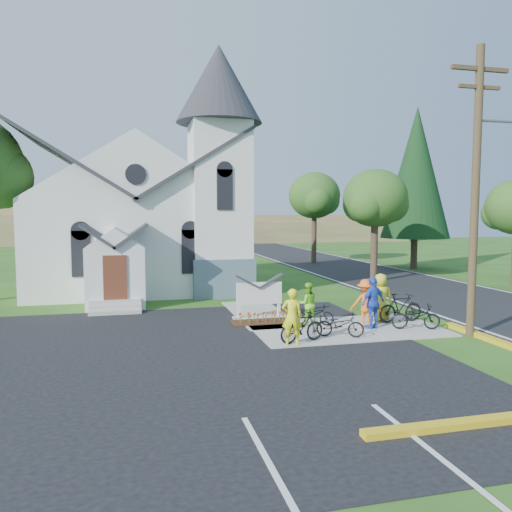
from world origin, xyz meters
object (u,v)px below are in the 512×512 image
object	(u,v)px
cyclist_2	(373,302)
cyclist_3	(366,303)
utility_pole	(477,182)
bike_2	(340,325)
bike_0	(313,314)
bike_4	(416,317)
cyclist_0	(292,317)
church_sign	(259,294)
cyclist_1	(308,304)
cyclist_4	(380,297)
bike_1	(302,327)
bike_3	(400,308)

from	to	relation	value
cyclist_2	cyclist_3	size ratio (longest dim) A/B	1.07
utility_pole	bike_2	distance (m)	6.82
bike_0	cyclist_2	xyz separation A→B (m)	(2.00, -1.01, 0.55)
bike_0	bike_4	xyz separation A→B (m)	(3.48, -1.53, 0.05)
bike_2	utility_pole	bearing A→B (deg)	-77.27
utility_pole	cyclist_0	world-z (taller)	utility_pole
church_sign	cyclist_1	world-z (taller)	church_sign
utility_pole	cyclist_4	world-z (taller)	utility_pole
utility_pole	church_sign	bearing A→B (deg)	144.40
utility_pole	bike_2	world-z (taller)	utility_pole
cyclist_3	bike_1	bearing A→B (deg)	42.54
bike_2	cyclist_3	bearing A→B (deg)	-29.62
cyclist_0	bike_3	distance (m)	5.64
bike_3	utility_pole	bearing A→B (deg)	-154.80
church_sign	bike_3	size ratio (longest dim) A/B	1.15
cyclist_1	bike_4	distance (m)	4.02
cyclist_2	cyclist_0	bearing A→B (deg)	-0.15
utility_pole	cyclist_3	bearing A→B (deg)	146.82
cyclist_4	bike_4	size ratio (longest dim) A/B	1.08
bike_2	bike_3	size ratio (longest dim) A/B	0.86
bike_4	utility_pole	bearing A→B (deg)	-113.84
cyclist_4	bike_3	bearing A→B (deg)	173.06
bike_3	bike_4	xyz separation A→B (m)	(-0.07, -1.22, -0.11)
cyclist_0	bike_1	bearing A→B (deg)	-144.90
utility_pole	cyclist_1	world-z (taller)	utility_pole
utility_pole	bike_0	distance (m)	7.50
bike_3	church_sign	bearing A→B (deg)	62.34
bike_1	bike_2	world-z (taller)	bike_1
bike_0	cyclist_4	world-z (taller)	cyclist_4
bike_1	bike_2	bearing A→B (deg)	-91.78
cyclist_0	cyclist_4	distance (m)	5.11
church_sign	bike_0	world-z (taller)	church_sign
church_sign	bike_2	size ratio (longest dim) A/B	1.34
bike_0	cyclist_2	size ratio (longest dim) A/B	0.82
church_sign	bike_4	size ratio (longest dim) A/B	1.24
bike_1	cyclist_3	distance (m)	3.46
cyclist_3	cyclist_2	bearing A→B (deg)	136.81
church_sign	bike_4	distance (m)	6.19
cyclist_0	bike_4	bearing A→B (deg)	-158.54
cyclist_3	bike_3	distance (m)	1.80
bike_2	bike_4	size ratio (longest dim) A/B	0.92
cyclist_3	bike_4	bearing A→B (deg)	170.21
church_sign	bike_0	size ratio (longest dim) A/B	1.38
church_sign	cyclist_2	xyz separation A→B (m)	(3.63, -2.95, -0.00)
bike_0	cyclist_4	size ratio (longest dim) A/B	0.83
bike_0	bike_2	xyz separation A→B (m)	(0.28, -1.93, 0.01)
church_sign	cyclist_3	distance (m)	4.38
cyclist_0	cyclist_2	bearing A→B (deg)	-147.15
church_sign	cyclist_2	size ratio (longest dim) A/B	1.13
cyclist_1	cyclist_3	bearing A→B (deg)	158.85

